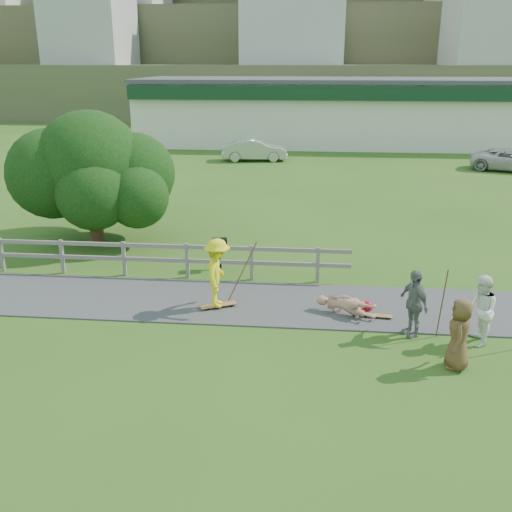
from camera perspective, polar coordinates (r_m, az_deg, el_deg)
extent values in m
plane|color=#305718|center=(14.54, -1.78, -7.07)|extent=(260.00, 260.00, 0.00)
cube|color=#363638|center=(15.88, -1.09, -4.65)|extent=(34.00, 3.00, 0.04)
cube|color=slate|center=(19.81, -24.10, 0.13)|extent=(0.10, 0.10, 1.10)
cube|color=slate|center=(18.91, -18.82, -0.06)|extent=(0.10, 0.10, 1.10)
cube|color=slate|center=(18.19, -13.06, -0.26)|extent=(0.10, 0.10, 1.10)
cube|color=slate|center=(17.66, -6.89, -0.47)|extent=(0.10, 0.10, 1.10)
cube|color=slate|center=(17.35, -0.42, -0.68)|extent=(0.10, 0.10, 1.10)
cube|color=slate|center=(17.27, 6.19, -0.90)|extent=(0.10, 0.10, 1.10)
cube|color=slate|center=(18.21, -14.65, 1.13)|extent=(15.00, 0.08, 0.12)
cube|color=slate|center=(18.35, -14.54, -0.21)|extent=(15.00, 0.08, 0.12)
cube|color=silver|center=(48.18, 8.52, 13.96)|extent=(32.00, 10.00, 4.80)
cube|color=#12341E|center=(42.87, 8.96, 15.77)|extent=(32.00, 0.60, 1.00)
cube|color=#46474B|center=(48.03, 8.68, 16.99)|extent=(32.50, 10.50, 0.30)
cube|color=#4B5733|center=(68.06, 4.29, 16.00)|extent=(220.00, 14.00, 6.00)
cube|color=beige|center=(68.05, 4.43, 21.47)|extent=(10.00, 9.00, 7.00)
cube|color=#4B5733|center=(80.98, 4.61, 18.92)|extent=(220.00, 14.00, 13.00)
cube|color=#4B5733|center=(94.07, 4.85, 21.34)|extent=(220.00, 14.00, 21.00)
cube|color=#4B5733|center=(107.32, 5.05, 23.43)|extent=(220.00, 14.00, 30.00)
imported|color=yellow|center=(15.22, -3.87, -2.05)|extent=(0.72, 1.22, 1.87)
imported|color=tan|center=(15.19, 8.97, -4.91)|extent=(1.05, 1.61, 0.59)
imported|color=white|center=(14.34, 21.53, -5.11)|extent=(0.70, 0.87, 1.71)
imported|color=slate|center=(14.28, 15.49, -4.54)|extent=(0.81, 1.08, 1.70)
imported|color=brown|center=(13.11, 19.66, -7.38)|extent=(0.69, 0.89, 1.61)
imported|color=#B8BCC1|center=(38.99, -0.16, 10.56)|extent=(4.52, 2.06, 1.44)
imported|color=#B8B7B3|center=(38.54, 24.21, 8.75)|extent=(5.24, 3.67, 1.33)
sphere|color=red|center=(15.62, 11.08, -4.95)|extent=(0.29, 0.29, 0.29)
cylinder|color=brown|center=(15.49, -1.44, -1.42)|extent=(0.03, 0.03, 1.98)
cylinder|color=brown|center=(14.37, 18.11, -4.55)|extent=(0.03, 0.03, 1.75)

